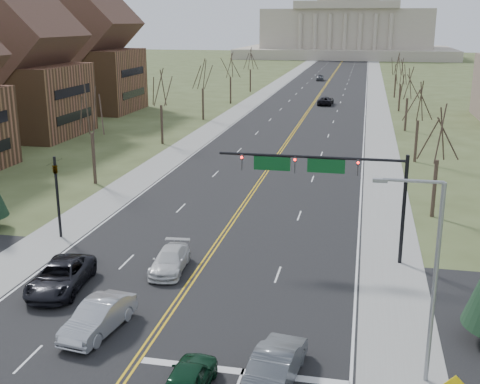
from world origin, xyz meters
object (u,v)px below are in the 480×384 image
at_px(car_far_nb, 326,101).
at_px(car_nb_inner_lead, 188,379).
at_px(street_light, 429,270).
at_px(car_sb_inner_lead, 98,317).
at_px(car_sb_inner_second, 170,260).
at_px(car_far_sb, 320,77).
at_px(car_nb_outer_lead, 277,363).
at_px(signal_mast, 325,173).
at_px(car_sb_outer_lead, 61,276).
at_px(signal_left, 57,188).

bearing_deg(car_far_nb, car_nb_inner_lead, 93.85).
height_order(street_light, car_sb_inner_lead, street_light).
height_order(car_sb_inner_second, car_far_sb, car_far_sb).
height_order(car_nb_inner_lead, car_nb_outer_lead, car_nb_outer_lead).
relative_size(signal_mast, street_light, 1.34).
distance_m(car_sb_outer_lead, car_far_nb, 85.01).
xyz_separation_m(street_light, car_far_sb, (-15.11, 137.67, -4.40)).
distance_m(car_sb_outer_lead, car_far_sb, 132.45).
relative_size(car_nb_inner_lead, car_far_nb, 0.78).
bearing_deg(car_nb_inner_lead, signal_left, -48.71).
height_order(signal_mast, street_light, street_light).
bearing_deg(car_far_sb, car_nb_inner_lead, -91.05).
xyz_separation_m(signal_left, car_sb_inner_lead, (8.67, -12.44, -2.89)).
distance_m(car_nb_inner_lead, car_sb_inner_lead, 7.29).
bearing_deg(car_sb_outer_lead, car_far_sb, 81.27).
distance_m(car_nb_outer_lead, car_sb_outer_lead, 15.22).
bearing_deg(car_sb_outer_lead, car_nb_outer_lead, -32.23).
distance_m(signal_left, car_nb_outer_lead, 23.52).
height_order(signal_mast, car_nb_inner_lead, signal_mast).
bearing_deg(car_nb_outer_lead, car_far_nb, -80.70).
relative_size(signal_left, car_sb_outer_lead, 1.02).
relative_size(street_light, car_sb_inner_lead, 1.83).
height_order(car_nb_inner_lead, car_sb_inner_lead, car_sb_inner_lead).
relative_size(car_sb_outer_lead, car_far_nb, 1.05).
relative_size(car_nb_outer_lead, car_far_nb, 0.89).
bearing_deg(car_sb_inner_second, street_light, -37.14).
bearing_deg(car_sb_inner_lead, car_nb_inner_lead, -27.23).
height_order(signal_left, car_nb_inner_lead, signal_left).
xyz_separation_m(signal_mast, street_light, (5.29, -13.50, -0.54)).
bearing_deg(car_far_sb, street_light, -87.02).
bearing_deg(signal_mast, car_sb_inner_lead, -129.57).
bearing_deg(car_nb_outer_lead, car_sb_inner_lead, -7.13).
bearing_deg(car_sb_inner_second, car_far_nb, 82.41).
height_order(car_sb_inner_lead, car_sb_inner_second, car_sb_inner_lead).
xyz_separation_m(signal_left, car_sb_inner_second, (9.75, -4.27, -3.01)).
bearing_deg(street_light, signal_mast, 111.41).
bearing_deg(car_nb_outer_lead, car_far_sb, -79.64).
bearing_deg(car_nb_inner_lead, car_sb_inner_second, -68.53).
height_order(signal_mast, car_sb_outer_lead, signal_mast).
xyz_separation_m(car_far_nb, car_far_sb, (-4.78, 47.89, 0.04)).
xyz_separation_m(signal_left, car_sb_outer_lead, (4.36, -8.19, -2.89)).
distance_m(car_sb_inner_lead, car_far_nb, 88.88).
xyz_separation_m(signal_mast, car_sb_inner_second, (-9.19, -4.27, -5.06)).
height_order(signal_mast, car_sb_inner_second, signal_mast).
relative_size(street_light, car_nb_outer_lead, 1.82).
distance_m(car_nb_inner_lead, car_sb_outer_lead, 13.30).
relative_size(car_sb_inner_second, car_far_sb, 1.00).
distance_m(street_light, car_nb_outer_lead, 7.66).
bearing_deg(street_light, car_nb_outer_lead, -168.47).
distance_m(street_light, car_far_sb, 138.57).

